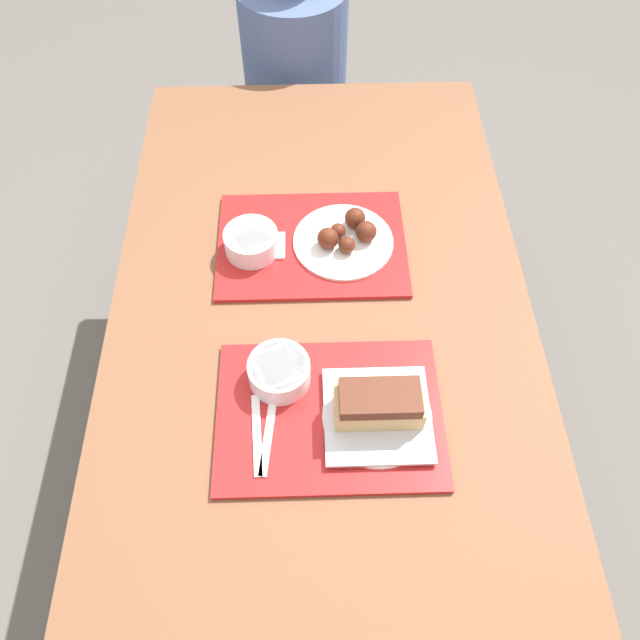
{
  "coord_description": "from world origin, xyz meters",
  "views": [
    {
      "loc": [
        -0.03,
        -0.78,
        1.86
      ],
      "look_at": [
        -0.0,
        -0.03,
        0.77
      ],
      "focal_mm": 35.0,
      "sensor_mm": 36.0,
      "label": 1
    }
  ],
  "objects_px": {
    "bowl_coleslaw_far": "(251,241)",
    "wings_plate_far": "(346,236)",
    "bowl_coleslaw_near": "(279,371)",
    "tray_far": "(312,244)",
    "person_seated_across": "(294,53)",
    "tray_near": "(329,414)",
    "brisket_sandwich_plate": "(378,409)"
  },
  "relations": [
    {
      "from": "bowl_coleslaw_near",
      "to": "bowl_coleslaw_far",
      "type": "height_order",
      "value": "same"
    },
    {
      "from": "tray_near",
      "to": "tray_far",
      "type": "distance_m",
      "value": 0.45
    },
    {
      "from": "bowl_coleslaw_near",
      "to": "wings_plate_far",
      "type": "relative_size",
      "value": 0.53
    },
    {
      "from": "tray_far",
      "to": "brisket_sandwich_plate",
      "type": "distance_m",
      "value": 0.48
    },
    {
      "from": "bowl_coleslaw_near",
      "to": "brisket_sandwich_plate",
      "type": "height_order",
      "value": "brisket_sandwich_plate"
    },
    {
      "from": "tray_near",
      "to": "wings_plate_far",
      "type": "relative_size",
      "value": 1.88
    },
    {
      "from": "bowl_coleslaw_near",
      "to": "person_seated_across",
      "type": "height_order",
      "value": "person_seated_across"
    },
    {
      "from": "tray_far",
      "to": "bowl_coleslaw_near",
      "type": "height_order",
      "value": "bowl_coleslaw_near"
    },
    {
      "from": "tray_near",
      "to": "bowl_coleslaw_near",
      "type": "xyz_separation_m",
      "value": [
        -0.1,
        0.08,
        0.04
      ]
    },
    {
      "from": "brisket_sandwich_plate",
      "to": "wings_plate_far",
      "type": "bearing_deg",
      "value": 94.77
    },
    {
      "from": "wings_plate_far",
      "to": "tray_near",
      "type": "bearing_deg",
      "value": -96.91
    },
    {
      "from": "bowl_coleslaw_near",
      "to": "brisket_sandwich_plate",
      "type": "distance_m",
      "value": 0.21
    },
    {
      "from": "wings_plate_far",
      "to": "person_seated_across",
      "type": "bearing_deg",
      "value": 97.92
    },
    {
      "from": "tray_near",
      "to": "tray_far",
      "type": "xyz_separation_m",
      "value": [
        -0.03,
        0.45,
        0.0
      ]
    },
    {
      "from": "person_seated_across",
      "to": "tray_far",
      "type": "bearing_deg",
      "value": -87.41
    },
    {
      "from": "tray_far",
      "to": "wings_plate_far",
      "type": "distance_m",
      "value": 0.08
    },
    {
      "from": "bowl_coleslaw_near",
      "to": "brisket_sandwich_plate",
      "type": "relative_size",
      "value": 0.58
    },
    {
      "from": "tray_near",
      "to": "bowl_coleslaw_far",
      "type": "xyz_separation_m",
      "value": [
        -0.17,
        0.43,
        0.04
      ]
    },
    {
      "from": "bowl_coleslaw_near",
      "to": "tray_near",
      "type": "bearing_deg",
      "value": -38.89
    },
    {
      "from": "wings_plate_far",
      "to": "person_seated_across",
      "type": "xyz_separation_m",
      "value": [
        -0.12,
        0.86,
        -0.07
      ]
    },
    {
      "from": "tray_far",
      "to": "bowl_coleslaw_near",
      "type": "relative_size",
      "value": 3.56
    },
    {
      "from": "tray_far",
      "to": "person_seated_across",
      "type": "distance_m",
      "value": 0.86
    },
    {
      "from": "bowl_coleslaw_far",
      "to": "wings_plate_far",
      "type": "height_order",
      "value": "wings_plate_far"
    },
    {
      "from": "tray_near",
      "to": "person_seated_across",
      "type": "distance_m",
      "value": 1.31
    },
    {
      "from": "bowl_coleslaw_far",
      "to": "person_seated_across",
      "type": "height_order",
      "value": "person_seated_across"
    },
    {
      "from": "person_seated_across",
      "to": "tray_near",
      "type": "bearing_deg",
      "value": -87.17
    },
    {
      "from": "brisket_sandwich_plate",
      "to": "person_seated_across",
      "type": "bearing_deg",
      "value": 96.82
    },
    {
      "from": "brisket_sandwich_plate",
      "to": "tray_far",
      "type": "bearing_deg",
      "value": 104.46
    },
    {
      "from": "bowl_coleslaw_near",
      "to": "bowl_coleslaw_far",
      "type": "relative_size",
      "value": 1.0
    },
    {
      "from": "bowl_coleslaw_near",
      "to": "brisket_sandwich_plate",
      "type": "bearing_deg",
      "value": -25.68
    },
    {
      "from": "wings_plate_far",
      "to": "bowl_coleslaw_far",
      "type": "bearing_deg",
      "value": -174.83
    },
    {
      "from": "brisket_sandwich_plate",
      "to": "person_seated_across",
      "type": "distance_m",
      "value": 1.33
    }
  ]
}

